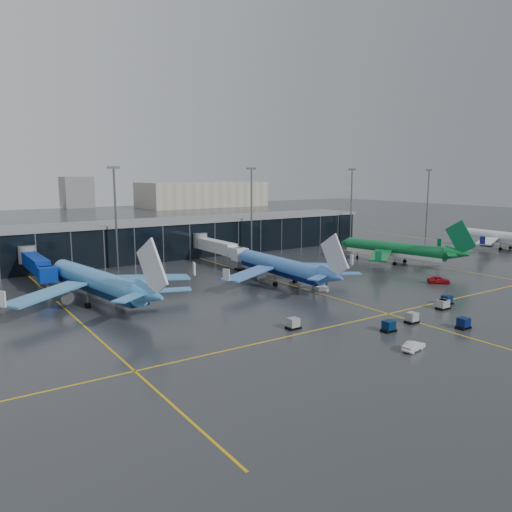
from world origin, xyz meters
TOP-DOWN VIEW (x-y plane):
  - ground at (0.00, 0.00)m, footprint 600.00×600.00m
  - terminal_pier at (0.00, 62.00)m, footprint 142.00×17.00m
  - jet_bridges at (-35.00, 42.99)m, footprint 94.00×27.50m
  - flood_masts at (5.00, 50.00)m, footprint 203.00×0.50m
  - distant_hangars at (49.94, 270.08)m, footprint 260.00×71.00m
  - taxi_lines at (10.00, 10.61)m, footprint 220.00×120.00m
  - airliner_arkefly at (-28.93, 20.03)m, footprint 43.87×48.20m
  - airliner_klm_near at (9.44, 15.07)m, footprint 35.15×39.75m
  - airliner_aer_lingus at (49.61, 17.99)m, footprint 41.25×44.98m
  - airliner_ba at (98.46, 16.54)m, footprint 36.26×40.60m
  - baggage_carts at (11.48, -19.35)m, footprint 34.53×16.12m
  - mobile_airstair at (12.36, 5.19)m, footprint 2.93×3.65m
  - service_van_red at (37.78, -4.75)m, footprint 4.79×4.74m
  - service_van_white at (-1.16, -29.18)m, footprint 4.22×2.08m

SIDE VIEW (x-z plane):
  - ground at x=0.00m, z-range 0.00..0.00m
  - taxi_lines at x=10.00m, z-range 0.00..0.02m
  - service_van_white at x=-1.16m, z-range 0.00..1.33m
  - baggage_carts at x=11.48m, z-range -0.09..1.61m
  - mobile_airstair at x=12.36m, z-range -0.95..2.49m
  - service_van_red at x=37.78m, z-range 0.00..1.64m
  - jet_bridges at x=-35.00m, z-range 0.95..8.15m
  - terminal_pier at x=0.00m, z-range 0.07..10.77m
  - airliner_ba at x=98.46m, z-range 0.00..11.78m
  - airliner_klm_near at x=9.44m, z-range 0.00..11.93m
  - airliner_aer_lingus at x=49.61m, z-range 0.00..11.99m
  - airliner_arkefly at x=-28.93m, z-range 0.00..13.15m
  - distant_hangars at x=49.94m, z-range -2.21..19.79m
  - flood_masts at x=5.00m, z-range 1.06..26.56m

